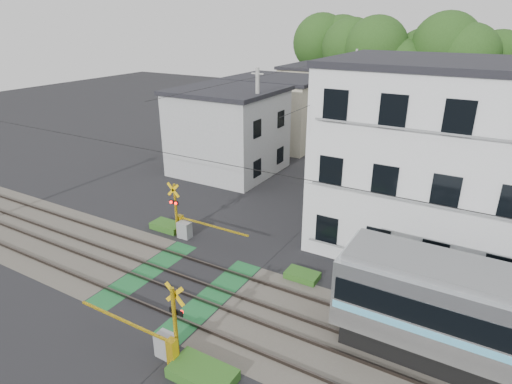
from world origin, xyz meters
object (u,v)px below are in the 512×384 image
Objects in this scene: apartment_block at (432,157)px; crossing_signal_far at (184,225)px; crossing_signal_near at (167,341)px; pedestrian at (385,126)px.

crossing_signal_far is at bearing -152.22° from apartment_block.
apartment_block reaches higher than crossing_signal_far.
apartment_block is (11.09, 5.84, 3.94)m from crossing_signal_far.
crossing_signal_near reaches higher than pedestrian.
pedestrian is (3.54, 28.08, 0.07)m from crossing_signal_far.
apartment_block reaches higher than crossing_signal_near.
crossing_signal_far is 13.14m from apartment_block.
crossing_signal_near is 1.00× the size of crossing_signal_far.
apartment_block is 6.57× the size of pedestrian.
apartment_block is at bearing 27.78° from crossing_signal_far.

